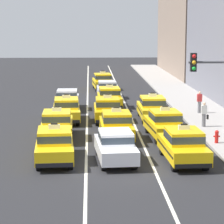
% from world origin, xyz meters
% --- Properties ---
extents(ground_plane, '(160.00, 160.00, 0.00)m').
position_xyz_m(ground_plane, '(0.00, 0.00, 0.00)').
color(ground_plane, '#232326').
extents(lane_stripe_left_center, '(0.14, 80.00, 0.01)m').
position_xyz_m(lane_stripe_left_center, '(-1.60, 20.00, 0.00)').
color(lane_stripe_left_center, silver).
rests_on(lane_stripe_left_center, ground).
extents(lane_stripe_center_right, '(0.14, 80.00, 0.01)m').
position_xyz_m(lane_stripe_center_right, '(1.60, 20.00, 0.00)').
color(lane_stripe_center_right, silver).
rests_on(lane_stripe_center_right, ground).
extents(sidewalk_curb, '(4.00, 90.00, 0.15)m').
position_xyz_m(sidewalk_curb, '(7.20, 15.00, 0.07)').
color(sidewalk_curb, '#9E9993').
rests_on(sidewalk_curb, ground).
extents(taxi_left_nearest, '(2.06, 4.65, 1.96)m').
position_xyz_m(taxi_left_nearest, '(-3.15, 1.69, 0.88)').
color(taxi_left_nearest, black).
rests_on(taxi_left_nearest, ground).
extents(taxi_left_second, '(1.91, 4.60, 1.96)m').
position_xyz_m(taxi_left_second, '(-3.35, 6.91, 0.88)').
color(taxi_left_second, black).
rests_on(taxi_left_second, ground).
extents(taxi_left_third, '(2.02, 4.64, 1.96)m').
position_xyz_m(taxi_left_third, '(-3.02, 12.27, 0.88)').
color(taxi_left_third, black).
rests_on(taxi_left_third, ground).
extents(sedan_left_fourth, '(1.78, 4.31, 1.58)m').
position_xyz_m(sedan_left_fourth, '(-3.18, 17.50, 0.85)').
color(sedan_left_fourth, black).
rests_on(sedan_left_fourth, ground).
extents(sedan_center_nearest, '(2.06, 4.41, 1.58)m').
position_xyz_m(sedan_center_nearest, '(-0.15, 1.49, 0.85)').
color(sedan_center_nearest, black).
rests_on(sedan_center_nearest, ground).
extents(taxi_center_second, '(1.92, 4.60, 1.96)m').
position_xyz_m(taxi_center_second, '(0.14, 6.54, 0.88)').
color(taxi_center_second, black).
rests_on(taxi_center_second, ground).
extents(taxi_center_third, '(1.84, 4.57, 1.96)m').
position_xyz_m(taxi_center_third, '(-0.18, 12.25, 0.88)').
color(taxi_center_third, black).
rests_on(taxi_center_third, ground).
extents(taxi_center_fourth, '(1.93, 4.60, 1.96)m').
position_xyz_m(taxi_center_fourth, '(0.20, 18.19, 0.88)').
color(taxi_center_fourth, black).
rests_on(taxi_center_fourth, ground).
extents(sedan_center_fifth, '(1.86, 4.34, 1.58)m').
position_xyz_m(sedan_center_fifth, '(0.20, 23.60, 0.85)').
color(sedan_center_fifth, black).
rests_on(sedan_center_fifth, ground).
extents(taxi_center_sixth, '(2.11, 4.67, 1.96)m').
position_xyz_m(taxi_center_sixth, '(-0.06, 29.79, 0.88)').
color(taxi_center_sixth, black).
rests_on(taxi_center_sixth, ground).
extents(taxi_right_nearest, '(1.99, 4.63, 1.96)m').
position_xyz_m(taxi_right_nearest, '(3.16, 1.28, 0.88)').
color(taxi_right_nearest, black).
rests_on(taxi_right_nearest, ground).
extents(taxi_right_second, '(2.10, 4.66, 1.96)m').
position_xyz_m(taxi_right_second, '(3.04, 6.84, 0.88)').
color(taxi_right_second, black).
rests_on(taxi_right_second, ground).
extents(taxi_right_third, '(1.83, 4.56, 1.96)m').
position_xyz_m(taxi_right_third, '(3.02, 12.77, 0.88)').
color(taxi_right_third, black).
rests_on(taxi_right_third, ground).
extents(pedestrian_mid_block, '(0.36, 0.24, 1.63)m').
position_xyz_m(pedestrian_mid_block, '(6.77, 14.60, 0.97)').
color(pedestrian_mid_block, slate).
rests_on(pedestrian_mid_block, sidewalk_curb).
extents(pedestrian_by_storefront, '(0.47, 0.24, 1.60)m').
position_xyz_m(pedestrian_by_storefront, '(5.99, 9.42, 0.95)').
color(pedestrian_by_storefront, slate).
rests_on(pedestrian_by_storefront, sidewalk_curb).
extents(fire_hydrant, '(0.36, 0.22, 0.73)m').
position_xyz_m(fire_hydrant, '(5.68, 4.73, 0.55)').
color(fire_hydrant, red).
rests_on(fire_hydrant, sidewalk_curb).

